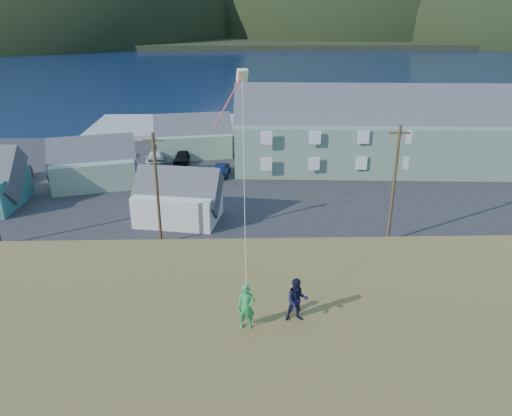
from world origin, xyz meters
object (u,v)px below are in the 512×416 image
(lodge, at_px, (380,131))
(shed_palegreen_far, at_px, (193,137))
(shed_white, at_px, (178,197))
(wharf, at_px, (181,127))
(kite_flyer_green, at_px, (246,307))
(shed_palegreen_near, at_px, (93,164))
(kite_flyer_navy, at_px, (297,300))

(lodge, height_order, shed_palegreen_far, lodge)
(shed_white, bearing_deg, lodge, 45.08)
(wharf, relative_size, kite_flyer_green, 15.46)
(wharf, height_order, shed_palegreen_far, shed_palegreen_far)
(shed_palegreen_near, xyz_separation_m, kite_flyer_green, (15.48, -34.78, 5.67))
(wharf, relative_size, shed_palegreen_far, 2.56)
(kite_flyer_navy, bearing_deg, lodge, 69.45)
(kite_flyer_green, xyz_separation_m, kite_flyer_navy, (1.80, 0.40, -0.01))
(wharf, distance_m, lodge, 31.78)
(wharf, xyz_separation_m, kite_flyer_green, (9.38, -59.42, 7.59))
(shed_white, bearing_deg, shed_palegreen_near, 147.14)
(shed_white, xyz_separation_m, kite_flyer_green, (5.71, -25.47, 5.80))
(lodge, distance_m, kite_flyer_green, 42.84)
(shed_palegreen_near, relative_size, shed_palegreen_far, 0.95)
(wharf, bearing_deg, shed_white, -83.84)
(wharf, height_order, shed_palegreen_near, shed_palegreen_near)
(lodge, bearing_deg, kite_flyer_green, -107.81)
(lodge, relative_size, shed_palegreen_near, 3.42)
(lodge, height_order, shed_palegreen_near, lodge)
(lodge, height_order, shed_white, lodge)
(kite_flyer_navy, bearing_deg, shed_white, 105.06)
(shed_white, height_order, shed_palegreen_far, shed_palegreen_far)
(lodge, distance_m, shed_palegreen_near, 31.29)
(shed_white, relative_size, shed_palegreen_far, 0.79)
(kite_flyer_green, distance_m, kite_flyer_navy, 1.84)
(shed_white, xyz_separation_m, kite_flyer_navy, (7.51, -25.07, 5.79))
(shed_palegreen_far, height_order, kite_flyer_green, kite_flyer_green)
(shed_palegreen_near, bearing_deg, wharf, 61.76)
(shed_palegreen_near, xyz_separation_m, shed_white, (9.77, -9.31, -0.13))
(wharf, bearing_deg, shed_palegreen_far, -77.05)
(wharf, bearing_deg, lodge, -38.41)
(wharf, distance_m, shed_white, 34.20)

